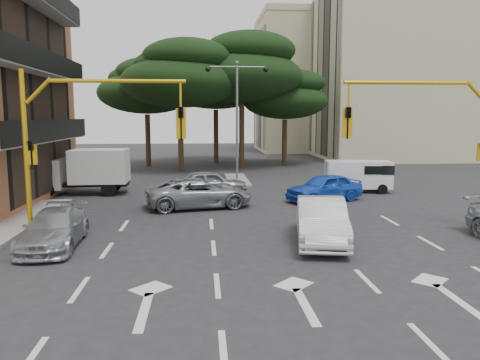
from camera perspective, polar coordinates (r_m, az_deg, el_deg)
The scene contains 19 objects.
ground at distance 15.97m, azimuth 4.03°, elevation -8.09°, with size 120.00×120.00×0.00m, color #28282B.
median_strip at distance 31.56m, azimuth -0.36°, elevation -0.00°, with size 1.40×6.00×0.15m, color gray.
apartment_beige_near at distance 52.43m, azimuth 21.06°, elevation 12.77°, with size 20.20×12.15×18.70m.
apartment_beige_far at distance 61.26m, azimuth 9.99°, elevation 11.44°, with size 16.20×12.15×16.70m.
pine_left_near at distance 37.31m, azimuth -7.29°, elevation 12.73°, with size 9.15×9.15×10.23m.
pine_center at distance 39.48m, azimuth 0.30°, elevation 13.53°, with size 9.98×9.98×11.16m.
pine_left_far at distance 41.47m, azimuth -11.25°, elevation 11.19°, with size 8.32×8.32×9.30m.
pine_right at distance 41.84m, azimuth 5.61°, elevation 10.32°, with size 7.49×7.49×8.37m.
pine_back at distance 44.27m, azimuth -2.91°, elevation 12.00°, with size 9.15×9.15×10.23m.
signal_mast_right at distance 19.47m, azimuth 23.52°, elevation 5.74°, with size 5.79×0.37×6.00m.
signal_mast_left at distance 17.74m, azimuth -19.30°, elevation 5.81°, with size 5.79×0.37×6.00m.
street_lamp_center at distance 31.28m, azimuth -0.37°, elevation 9.76°, with size 4.16×0.36×7.77m.
car_white_hatch at distance 16.50m, azimuth 9.89°, elevation -4.93°, with size 1.62×4.64×1.53m, color silver.
car_blue_compact at distance 24.49m, azimuth 10.25°, elevation -0.91°, with size 1.67×4.15×1.41m, color blue.
car_silver_wagon at distance 16.94m, azimuth -21.73°, elevation -5.55°, with size 1.73×4.26×1.24m, color #969A9E.
car_silver_cross_a at distance 22.48m, azimuth -5.00°, elevation -1.60°, with size 2.34×5.07×1.41m, color gray.
car_silver_cross_b at distance 26.03m, azimuth -3.56°, elevation -0.34°, with size 1.62×4.02×1.37m, color #92959A.
van_white at distance 27.90m, azimuth 14.18°, elevation 0.47°, with size 1.66×3.66×1.83m, color white, non-canonical shape.
box_truck_a at distance 27.62m, azimuth -18.57°, elevation 0.95°, with size 2.15×5.13×2.52m, color white, non-canonical shape.
Camera 1 is at (-2.36, -15.18, 4.38)m, focal length 35.00 mm.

